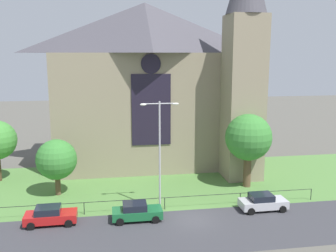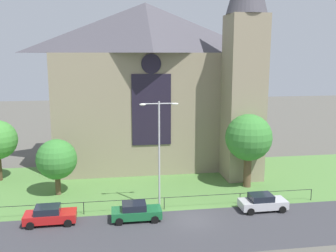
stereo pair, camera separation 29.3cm
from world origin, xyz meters
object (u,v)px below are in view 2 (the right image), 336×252
parked_car_red (50,215)px  parked_car_green (136,212)px  tree_left_near (57,159)px  parked_car_silver (262,202)px  church_building (153,83)px  streetlamp_near (159,144)px  tree_right_near (249,138)px

parked_car_red → parked_car_green: same height
tree_left_near → parked_car_silver: size_ratio=1.34×
parked_car_silver → church_building: bearing=114.8°
streetlamp_near → church_building: bearing=85.4°
tree_left_near → streetlamp_near: size_ratio=0.57×
tree_right_near → streetlamp_near: (-10.01, -4.80, 0.85)m
tree_right_near → parked_car_silver: tree_right_near is taller
church_building → parked_car_silver: church_building is taller
streetlamp_near → parked_car_silver: size_ratio=2.34×
church_building → tree_right_near: church_building is taller
streetlamp_near → tree_left_near: bearing=150.1°
tree_left_near → parked_car_red: (0.16, -6.86, -2.88)m
parked_car_red → tree_left_near: bearing=90.7°
tree_left_near → parked_car_silver: bearing=-20.3°
church_building → streetlamp_near: bearing=-94.6°
tree_left_near → parked_car_red: bearing=-88.6°
church_building → tree_right_near: size_ratio=3.34×
church_building → parked_car_silver: 20.88m
tree_right_near → parked_car_silver: size_ratio=1.85×
church_building → tree_left_near: church_building is taller
tree_right_near → tree_left_near: size_ratio=1.38×
streetlamp_near → parked_car_green: bearing=-141.8°
church_building → parked_car_green: bearing=-101.4°
tree_left_near → parked_car_silver: (18.65, -6.91, -2.88)m
tree_right_near → parked_car_silver: (-0.86, -6.24, -4.53)m
tree_right_near → church_building: bearing=129.7°
parked_car_red → parked_car_green: size_ratio=1.00×
tree_left_near → streetlamp_near: bearing=-29.9°
church_building → parked_car_green: 19.91m
tree_right_near → tree_left_near: (-19.51, 0.67, -1.66)m
tree_left_near → parked_car_silver: tree_left_near is taller
tree_right_near → parked_car_red: 20.81m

